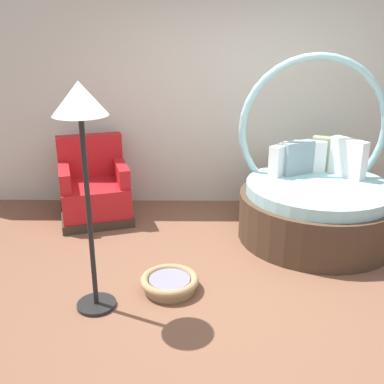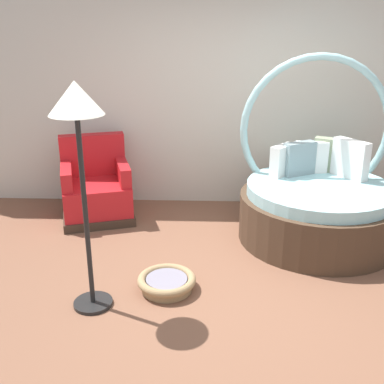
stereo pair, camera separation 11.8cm
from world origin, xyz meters
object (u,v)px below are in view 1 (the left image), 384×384
object	(u,v)px
round_daybed	(316,199)
floor_lamp	(81,122)
red_armchair	(94,191)
pet_basket	(170,282)

from	to	relation	value
round_daybed	floor_lamp	world-z (taller)	round_daybed
red_armchair	floor_lamp	bearing A→B (deg)	-78.14
round_daybed	pet_basket	bearing A→B (deg)	-142.86
red_armchair	floor_lamp	distance (m)	2.24
round_daybed	red_armchair	xyz separation A→B (m)	(-2.49, 0.46, -0.08)
round_daybed	red_armchair	bearing A→B (deg)	169.56
round_daybed	floor_lamp	xyz separation A→B (m)	(-2.10, -1.40, 1.12)
round_daybed	pet_basket	world-z (taller)	round_daybed
round_daybed	red_armchair	distance (m)	2.53
red_armchair	pet_basket	world-z (taller)	red_armchair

